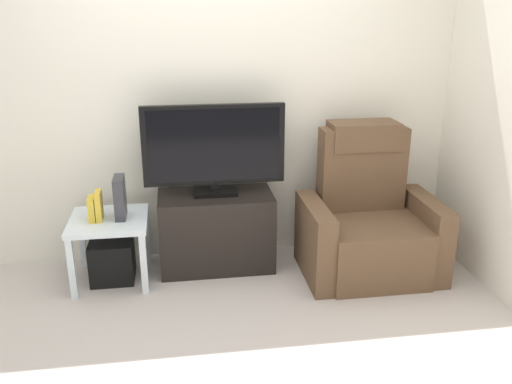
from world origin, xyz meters
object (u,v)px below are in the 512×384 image
Objects in this scene: subwoofer_box at (112,260)px; game_console at (120,197)px; tv_stand at (216,230)px; side_table at (109,228)px; book_leftmost at (92,209)px; recliner_armchair at (368,222)px; book_middle at (99,206)px; television at (214,148)px.

game_console is (0.09, 0.01, 0.47)m from subwoofer_box.
subwoofer_box is at bearing -172.30° from tv_stand.
book_leftmost is (-0.10, -0.02, 0.16)m from side_table.
game_console is at bearing 165.96° from recliner_armchair.
tv_stand is 4.00× the size of book_middle.
subwoofer_box is 0.42m from book_leftmost.
side_table reaches higher than subwoofer_box.
recliner_armchair reaches higher than game_console.
side_table is at bearing 11.31° from book_leftmost.
tv_stand is 0.91m from book_leftmost.
television is 4.86× the size of book_middle.
side_table is (-0.76, -0.10, 0.11)m from tv_stand.
subwoofer_box is (-0.76, -0.10, -0.14)m from tv_stand.
recliner_armchair is 3.65× the size of game_console.
book_leftmost reaches higher than side_table.
book_leftmost is at bearing -168.69° from subwoofer_box.
tv_stand is 4.91× the size of book_leftmost.
recliner_armchair reaches higher than tv_stand.
television is (-0.00, 0.02, 0.64)m from tv_stand.
tv_stand is 0.64m from television.
book_middle is 0.15m from game_console.
book_middle is 0.71× the size of game_console.
book_middle is at bearing 0.00° from book_leftmost.
tv_stand is 0.78m from subwoofer_box.
television is 0.75m from game_console.
book_leftmost is (-0.10, -0.02, 0.41)m from subwoofer_box.
book_middle reaches higher than side_table.
recliner_armchair is 1.89m from subwoofer_box.
book_leftmost is 0.05m from book_middle.
television reaches higher than recliner_armchair.
game_console reaches higher than tv_stand.
recliner_armchair reaches higher than book_middle.
book_leftmost is at bearing -171.03° from game_console.
tv_stand is 0.88m from book_middle.
side_table is 1.83× the size of game_console.
book_leftmost is (-1.97, 0.09, 0.19)m from recliner_armchair.
side_table is at bearing -170.93° from television.
subwoofer_box is 1.03× the size of game_console.
book_middle is (-0.82, -0.14, -0.35)m from television.
book_leftmost is at bearing 180.00° from book_middle.
television reaches higher than book_middle.
television is 3.45× the size of game_console.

